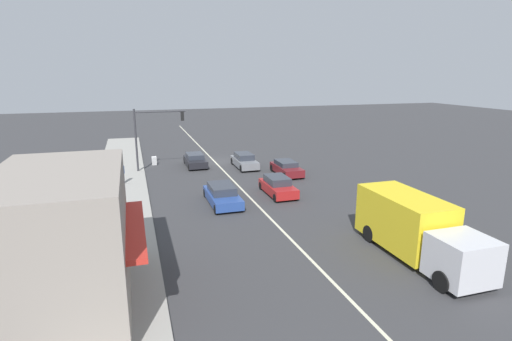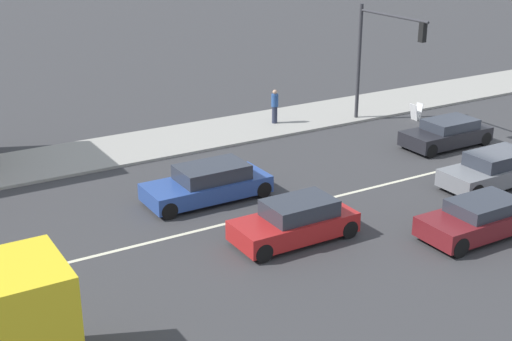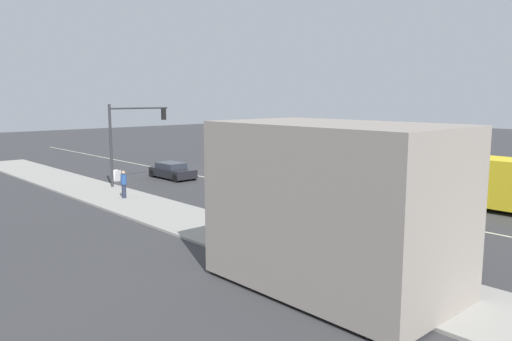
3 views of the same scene
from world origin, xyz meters
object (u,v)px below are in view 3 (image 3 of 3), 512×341
sedan_maroon (291,170)px  hatchback_red (320,182)px  traffic_signal_main (129,130)px  sedan_dark (172,171)px  suv_grey (233,167)px  warning_aframe_sign (117,176)px  pedestrian (124,184)px  coupe_blue (283,192)px

sedan_maroon → hatchback_red: size_ratio=1.01×
traffic_signal_main → sedan_dark: bearing=-168.0°
suv_grey → warning_aframe_sign: bearing=-23.8°
traffic_signal_main → pedestrian: bearing=56.5°
traffic_signal_main → coupe_blue: size_ratio=1.22×
coupe_blue → suv_grey: bearing=-113.8°
pedestrian → suv_grey: 11.40m
suv_grey → sedan_maroon: 4.72m
sedan_dark → sedan_maroon: 9.20m
coupe_blue → sedan_dark: bearing=-90.0°
pedestrian → sedan_maroon: (-13.80, 0.85, -0.39)m
sedan_dark → hatchback_red: size_ratio=1.01×
coupe_blue → traffic_signal_main: bearing=-70.5°
warning_aframe_sign → hatchback_red: hatchback_red is taller
hatchback_red → sedan_maroon: bearing=-117.8°
coupe_blue → sedan_maroon: coupe_blue is taller
warning_aframe_sign → suv_grey: bearing=156.2°
hatchback_red → pedestrian: bearing=-29.3°
coupe_blue → hatchback_red: 4.48m
traffic_signal_main → warning_aframe_sign: (-0.17, -2.50, -3.47)m
pedestrian → coupe_blue: size_ratio=0.36×
traffic_signal_main → sedan_dark: size_ratio=1.38×
warning_aframe_sign → sedan_dark: 4.11m
warning_aframe_sign → hatchback_red: 15.10m
coupe_blue → sedan_maroon: size_ratio=1.12×
pedestrian → sedan_dark: bearing=-143.5°
warning_aframe_sign → sedan_maroon: sedan_maroon is taller
pedestrian → sedan_dark: pedestrian is taller
suv_grey → hatchback_red: 9.11m
sedan_dark → hatchback_red: bearing=111.7°
suv_grey → coupe_blue: suv_grey is taller
traffic_signal_main → sedan_dark: (-3.92, -0.83, -3.31)m
traffic_signal_main → warning_aframe_sign: size_ratio=6.69×
traffic_signal_main → hatchback_red: bearing=129.2°
sedan_maroon → pedestrian: bearing=-3.5°
pedestrian → hatchback_red: 12.62m
traffic_signal_main → pedestrian: traffic_signal_main is taller
pedestrian → warning_aframe_sign: bearing=-113.5°
pedestrian → suv_grey: bearing=-165.0°
traffic_signal_main → sedan_dark: traffic_signal_main is taller
warning_aframe_sign → sedan_dark: sedan_dark is taller
warning_aframe_sign → sedan_maroon: bearing=146.0°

